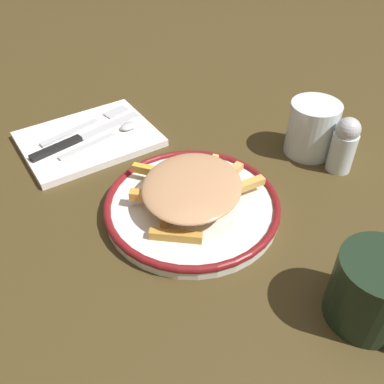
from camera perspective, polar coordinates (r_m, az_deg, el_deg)
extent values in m
plane|color=#413419|center=(0.59, 0.00, -2.58)|extent=(2.60, 2.60, 0.00)
cylinder|color=white|center=(0.59, 0.00, -2.04)|extent=(0.24, 0.24, 0.02)
torus|color=maroon|center=(0.58, 0.00, -1.49)|extent=(0.24, 0.24, 0.01)
cube|color=gold|center=(0.60, 3.11, 0.21)|extent=(0.05, 0.05, 0.01)
cube|color=#DEB468|center=(0.59, 1.25, 1.50)|extent=(0.03, 0.08, 0.01)
cube|color=gold|center=(0.58, 6.40, 0.57)|extent=(0.02, 0.08, 0.01)
cube|color=gold|center=(0.58, -0.60, -1.11)|extent=(0.03, 0.06, 0.01)
cube|color=#F0B559|center=(0.58, -4.00, -1.55)|extent=(0.08, 0.06, 0.01)
cube|color=#EABD58|center=(0.58, 2.87, -0.89)|extent=(0.02, 0.09, 0.01)
cube|color=#DC9042|center=(0.60, -0.18, 2.00)|extent=(0.05, 0.06, 0.01)
cube|color=#E8BD50|center=(0.61, 2.35, 1.19)|extent=(0.03, 0.09, 0.01)
cube|color=#C18B35|center=(0.53, -2.22, -5.97)|extent=(0.05, 0.06, 0.01)
cube|color=gold|center=(0.61, -4.74, 2.73)|extent=(0.07, 0.05, 0.01)
cube|color=#E9B860|center=(0.63, 2.39, 3.18)|extent=(0.04, 0.06, 0.01)
cube|color=gold|center=(0.57, -4.10, -0.67)|extent=(0.07, 0.07, 0.01)
cube|color=tan|center=(0.60, 4.08, 1.59)|extent=(0.03, 0.09, 0.01)
cube|color=#ECB550|center=(0.58, -2.97, -1.07)|extent=(0.09, 0.01, 0.01)
cube|color=#E09040|center=(0.57, -0.89, -1.95)|extent=(0.08, 0.06, 0.01)
cube|color=#F5C857|center=(0.60, -1.93, 1.60)|extent=(0.03, 0.06, 0.01)
cube|color=#E4B158|center=(0.58, -3.18, 0.70)|extent=(0.04, 0.06, 0.01)
cube|color=#F1BB61|center=(0.55, 0.86, -2.45)|extent=(0.04, 0.06, 0.01)
ellipsoid|color=tan|center=(0.56, 0.46, 0.80)|extent=(0.20, 0.20, 0.02)
cube|color=#236A24|center=(0.56, -0.03, 1.04)|extent=(0.00, 0.00, 0.00)
cube|color=#1F6733|center=(0.59, 0.88, 3.18)|extent=(0.00, 0.00, 0.00)
cube|color=#396B25|center=(0.53, -2.14, -1.82)|extent=(0.00, 0.00, 0.00)
cube|color=#397333|center=(0.56, -1.49, 1.53)|extent=(0.00, 0.00, 0.00)
cube|color=#396E2F|center=(0.58, -3.05, 2.88)|extent=(0.00, 0.00, 0.00)
cube|color=white|center=(0.75, -13.77, 6.97)|extent=(0.18, 0.23, 0.01)
cube|color=silver|center=(0.76, -16.18, 7.71)|extent=(0.03, 0.11, 0.01)
cube|color=silver|center=(0.80, -10.22, 10.60)|extent=(0.03, 0.05, 0.00)
cube|color=black|center=(0.72, -17.88, 5.69)|extent=(0.02, 0.09, 0.01)
cube|color=silver|center=(0.76, -11.01, 8.80)|extent=(0.03, 0.12, 0.00)
cube|color=silver|center=(0.71, -13.95, 6.04)|extent=(0.02, 0.10, 0.00)
ellipsoid|color=silver|center=(0.75, -8.56, 8.83)|extent=(0.03, 0.03, 0.01)
cylinder|color=silver|center=(0.71, 15.87, 8.28)|extent=(0.08, 0.08, 0.09)
cylinder|color=black|center=(0.49, 23.30, -12.09)|extent=(0.09, 0.09, 0.09)
cylinder|color=silver|center=(0.69, 19.60, 5.12)|extent=(0.04, 0.04, 0.06)
sphere|color=#B7BABF|center=(0.67, 20.37, 7.93)|extent=(0.04, 0.04, 0.04)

